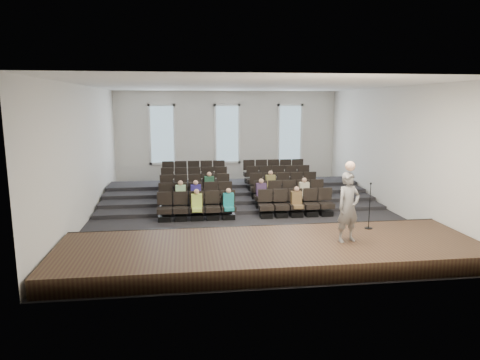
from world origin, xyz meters
name	(u,v)px	position (x,y,z in m)	size (l,w,h in m)	color
ground	(245,214)	(0.00, 0.00, 0.00)	(14.00, 14.00, 0.00)	black
ceiling	(245,85)	(0.00, 0.00, 5.01)	(12.00, 14.00, 0.02)	white
wall_back	(227,137)	(0.00, 7.02, 2.50)	(12.00, 0.04, 5.00)	silver
wall_front	(289,186)	(0.00, -7.02, 2.50)	(12.00, 0.04, 5.00)	silver
wall_left	(84,154)	(-6.02, 0.00, 2.50)	(0.04, 14.00, 5.00)	silver
wall_right	(392,150)	(6.02, 0.00, 2.50)	(0.04, 14.00, 5.00)	silver
stage	(271,252)	(0.00, -5.10, 0.25)	(11.80, 3.60, 0.50)	#3D2C1A
stage_lip	(260,233)	(0.00, -3.33, 0.25)	(11.80, 0.06, 0.52)	black
risers	(236,193)	(0.00, 3.17, 0.20)	(11.80, 4.80, 0.60)	black
seating_rows	(240,190)	(0.00, 1.54, 0.68)	(6.80, 4.70, 1.67)	black
windows	(227,134)	(0.00, 6.95, 2.70)	(8.44, 0.10, 3.24)	white
audience	(239,193)	(-0.21, 0.34, 0.81)	(5.45, 2.64, 1.10)	#B6D354
speaker	(348,207)	(2.17, -5.20, 1.49)	(0.72, 0.47, 1.97)	slate
mic_stand	(369,215)	(3.31, -4.08, 0.93)	(0.24, 0.24, 1.46)	black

